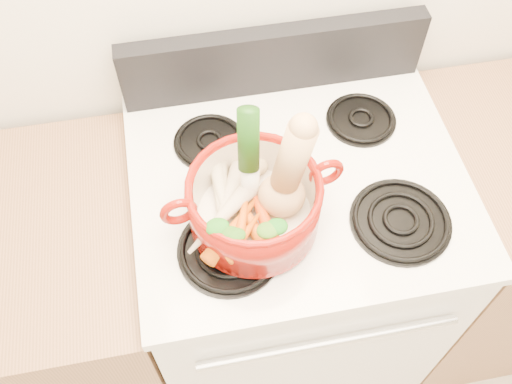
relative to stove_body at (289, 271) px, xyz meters
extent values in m
cube|color=white|center=(0.00, 0.00, 0.00)|extent=(0.76, 0.65, 0.92)
cube|color=white|center=(0.00, 0.00, 0.47)|extent=(0.78, 0.67, 0.03)
cube|color=black|center=(0.00, 0.30, 0.58)|extent=(0.76, 0.05, 0.18)
cylinder|color=silver|center=(0.00, -0.34, 0.32)|extent=(0.60, 0.02, 0.02)
cylinder|color=black|center=(-0.19, -0.16, 0.50)|extent=(0.22, 0.22, 0.02)
cylinder|color=black|center=(0.19, -0.16, 0.50)|extent=(0.22, 0.22, 0.02)
cylinder|color=black|center=(-0.19, 0.14, 0.50)|extent=(0.17, 0.17, 0.02)
cylinder|color=black|center=(0.19, 0.14, 0.50)|extent=(0.17, 0.17, 0.02)
cylinder|color=maroon|center=(-0.13, -0.11, 0.58)|extent=(0.31, 0.31, 0.14)
torus|color=maroon|center=(-0.28, -0.13, 0.62)|extent=(0.08, 0.03, 0.08)
torus|color=maroon|center=(0.03, -0.09, 0.62)|extent=(0.08, 0.03, 0.08)
cylinder|color=silver|center=(-0.13, -0.07, 0.67)|extent=(0.06, 0.09, 0.28)
ellipsoid|color=tan|center=(-0.13, -0.01, 0.56)|extent=(0.10, 0.09, 0.05)
cone|color=#EFE2C2|center=(-0.19, -0.08, 0.56)|extent=(0.06, 0.22, 0.06)
cone|color=beige|center=(-0.19, -0.09, 0.56)|extent=(0.14, 0.20, 0.06)
cone|color=beige|center=(-0.19, -0.05, 0.57)|extent=(0.04, 0.17, 0.05)
cone|color=beige|center=(-0.20, -0.13, 0.58)|extent=(0.17, 0.14, 0.06)
cone|color=#DB640A|center=(-0.14, -0.13, 0.55)|extent=(0.08, 0.18, 0.05)
cone|color=#BB5809|center=(-0.18, -0.15, 0.56)|extent=(0.15, 0.15, 0.05)
cone|color=#D1410A|center=(-0.12, -0.12, 0.57)|extent=(0.06, 0.18, 0.05)
cone|color=#D0610A|center=(-0.16, -0.18, 0.57)|extent=(0.10, 0.11, 0.04)
cone|color=#CA530A|center=(-0.16, -0.15, 0.58)|extent=(0.07, 0.15, 0.04)
camera|label=1|loc=(-0.24, -0.74, 1.57)|focal=40.00mm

